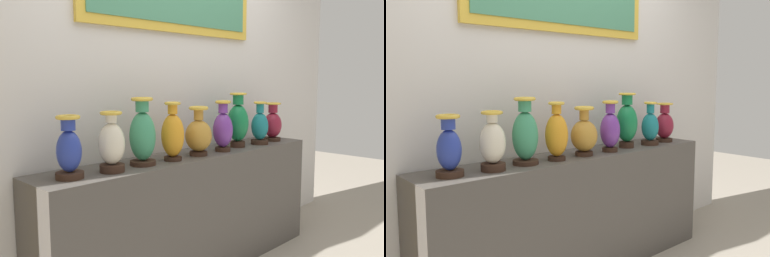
# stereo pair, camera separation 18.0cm
# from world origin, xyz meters

# --- Properties ---
(display_shelf) EXTENTS (2.27, 0.40, 0.84)m
(display_shelf) POSITION_xyz_m (0.00, 0.00, 0.42)
(display_shelf) COLOR #4C4742
(display_shelf) RESTS_ON ground_plane
(back_wall) EXTENTS (4.30, 0.14, 2.85)m
(back_wall) POSITION_xyz_m (0.00, 0.26, 1.45)
(back_wall) COLOR silver
(back_wall) RESTS_ON ground_plane
(vase_cobalt) EXTENTS (0.15, 0.15, 0.33)m
(vase_cobalt) POSITION_xyz_m (-0.94, -0.03, 0.99)
(vase_cobalt) COLOR #382319
(vase_cobalt) RESTS_ON display_shelf
(vase_ivory) EXTENTS (0.15, 0.15, 0.34)m
(vase_ivory) POSITION_xyz_m (-0.69, -0.06, 0.99)
(vase_ivory) COLOR #382319
(vase_ivory) RESTS_ON display_shelf
(vase_jade) EXTENTS (0.16, 0.16, 0.41)m
(vase_jade) POSITION_xyz_m (-0.46, -0.04, 1.02)
(vase_jade) COLOR #382319
(vase_jade) RESTS_ON display_shelf
(vase_amber) EXTENTS (0.15, 0.15, 0.37)m
(vase_amber) POSITION_xyz_m (-0.24, -0.06, 1.01)
(vase_amber) COLOR #382319
(vase_amber) RESTS_ON display_shelf
(vase_ochre) EXTENTS (0.18, 0.18, 0.33)m
(vase_ochre) POSITION_xyz_m (-0.00, -0.06, 0.98)
(vase_ochre) COLOR #382319
(vase_ochre) RESTS_ON display_shelf
(vase_violet) EXTENTS (0.14, 0.14, 0.36)m
(vase_violet) POSITION_xyz_m (0.24, -0.07, 1.00)
(vase_violet) COLOR #382319
(vase_violet) RESTS_ON display_shelf
(vase_emerald) EXTENTS (0.16, 0.16, 0.41)m
(vase_emerald) POSITION_xyz_m (0.46, -0.03, 1.03)
(vase_emerald) COLOR #382319
(vase_emerald) RESTS_ON display_shelf
(vase_teal) EXTENTS (0.14, 0.14, 0.34)m
(vase_teal) POSITION_xyz_m (0.69, -0.07, 0.98)
(vase_teal) COLOR #382319
(vase_teal) RESTS_ON display_shelf
(vase_burgundy) EXTENTS (0.15, 0.15, 0.32)m
(vase_burgundy) POSITION_xyz_m (0.92, -0.04, 0.98)
(vase_burgundy) COLOR #382319
(vase_burgundy) RESTS_ON display_shelf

